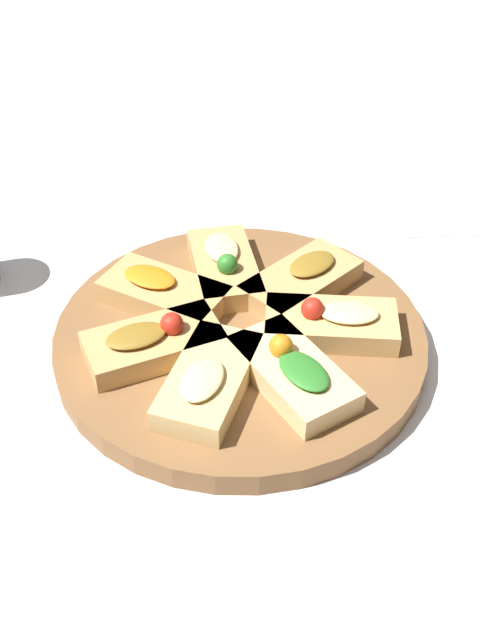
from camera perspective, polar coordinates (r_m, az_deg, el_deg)
ground_plane at (r=0.79m, az=0.00°, el=-2.09°), size 3.00×3.00×0.00m
serving_board at (r=0.78m, az=0.00°, el=-1.40°), size 0.38×0.38×0.03m
focaccia_slice_0 at (r=0.83m, az=-1.20°, el=4.12°), size 0.08×0.14×0.04m
focaccia_slice_1 at (r=0.80m, az=-5.90°, el=2.12°), size 0.14×0.14×0.03m
focaccia_slice_2 at (r=0.74m, az=-6.61°, el=-1.70°), size 0.14×0.08×0.04m
focaccia_slice_3 at (r=0.69m, az=-2.42°, el=-4.61°), size 0.13×0.15×0.03m
focaccia_slice_4 at (r=0.70m, az=4.03°, el=-3.94°), size 0.10×0.15×0.04m
focaccia_slice_5 at (r=0.76m, az=6.97°, el=-0.20°), size 0.15×0.11×0.04m
focaccia_slice_6 at (r=0.81m, az=4.74°, el=3.00°), size 0.15×0.12×0.03m
napkin_stack at (r=1.03m, az=15.22°, el=7.81°), size 0.14×0.13×0.01m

